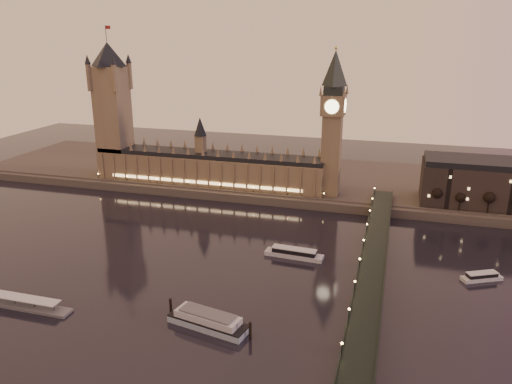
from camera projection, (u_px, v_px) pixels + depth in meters
ground at (197, 263)px, 270.25m from camera, size 700.00×700.00×0.00m
far_embankment at (308, 179)px, 412.20m from camera, size 560.00×130.00×6.00m
palace_of_westminster at (208, 164)px, 384.81m from camera, size 180.00×26.62×52.00m
victoria_tower at (112, 103)px, 392.43m from camera, size 31.68×31.68×118.00m
big_ben at (333, 115)px, 346.89m from camera, size 17.68×17.68×104.00m
westminster_bridge at (370, 276)px, 244.29m from camera, size 13.20×260.00×15.30m
bare_tree_0 at (434, 194)px, 331.68m from camera, size 6.76×6.76×13.74m
bare_tree_1 at (460, 196)px, 327.42m from camera, size 6.76×6.76×13.74m
bare_tree_2 at (487, 199)px, 323.16m from camera, size 6.76×6.76×13.74m
cruise_boat_a at (294, 253)px, 276.54m from camera, size 33.00×9.14×5.22m
cruise_boat_c at (482, 277)px, 251.16m from camera, size 21.10×14.45×4.16m
moored_barge at (208, 320)px, 210.70m from camera, size 40.41×16.97×7.56m
pontoon_pier at (26, 305)px, 226.15m from camera, size 44.03×7.34×11.74m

